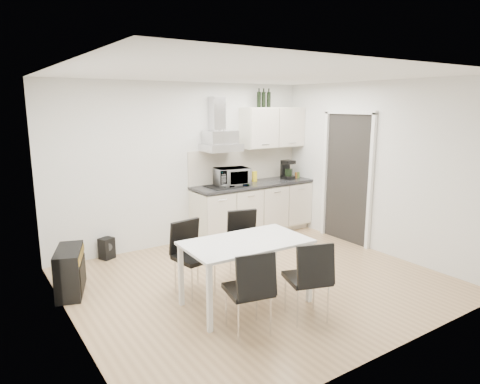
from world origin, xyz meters
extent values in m
plane|color=tan|center=(0.00, 0.00, 0.00)|extent=(4.50, 4.50, 0.00)
cube|color=silver|center=(0.00, 2.00, 1.30)|extent=(4.50, 0.10, 2.60)
cube|color=silver|center=(0.00, -2.00, 1.30)|extent=(4.50, 0.10, 2.60)
cube|color=silver|center=(-2.25, 0.00, 1.30)|extent=(0.10, 4.00, 2.60)
cube|color=silver|center=(2.25, 0.00, 1.30)|extent=(0.10, 4.00, 2.60)
plane|color=white|center=(0.00, 0.00, 2.60)|extent=(4.50, 4.50, 0.00)
cube|color=white|center=(2.21, 0.55, 1.05)|extent=(0.08, 1.04, 2.10)
cube|color=beige|center=(1.15, 1.74, 0.05)|extent=(2.16, 0.52, 0.10)
cube|color=silver|center=(1.15, 1.70, 0.48)|extent=(2.20, 0.60, 0.76)
cube|color=#28282B|center=(1.15, 1.69, 0.90)|extent=(2.22, 0.64, 0.04)
cube|color=beige|center=(1.15, 1.99, 1.21)|extent=(2.20, 0.02, 0.58)
cube|color=silver|center=(1.65, 1.82, 1.85)|extent=(1.20, 0.35, 0.70)
cube|color=silver|center=(0.55, 1.78, 1.65)|extent=(0.60, 0.46, 0.30)
cube|color=silver|center=(0.55, 1.89, 2.10)|extent=(0.22, 0.20, 0.55)
imported|color=silver|center=(0.70, 1.68, 1.10)|extent=(0.59, 0.39, 0.37)
cube|color=yellow|center=(1.25, 1.80, 1.01)|extent=(0.08, 0.04, 0.18)
cylinder|color=brown|center=(2.08, 1.65, 0.98)|extent=(0.04, 0.04, 0.11)
cylinder|color=#4C6626|center=(2.14, 1.65, 0.98)|extent=(0.04, 0.04, 0.11)
cylinder|color=black|center=(1.35, 1.82, 2.36)|extent=(0.07, 0.07, 0.32)
cylinder|color=black|center=(1.45, 1.82, 2.36)|extent=(0.07, 0.07, 0.32)
cylinder|color=black|center=(1.56, 1.82, 2.36)|extent=(0.07, 0.07, 0.32)
cube|color=white|center=(-0.48, -0.44, 0.73)|extent=(1.43, 0.85, 0.03)
cube|color=white|center=(-1.14, -0.77, 0.36)|extent=(0.05, 0.05, 0.72)
cube|color=white|center=(0.16, -0.82, 0.36)|extent=(0.05, 0.05, 0.72)
cube|color=white|center=(-1.11, -0.07, 0.36)|extent=(0.05, 0.05, 0.72)
cube|color=white|center=(0.19, -0.12, 0.36)|extent=(0.05, 0.05, 0.72)
cube|color=black|center=(-2.09, 0.96, 0.28)|extent=(0.49, 0.73, 0.56)
cube|color=gold|center=(-1.94, 0.96, 0.48)|extent=(0.21, 0.57, 0.09)
cube|color=black|center=(-1.37, 1.90, 0.16)|extent=(0.24, 0.23, 0.32)
camera|label=1|loc=(-3.08, -4.21, 2.26)|focal=32.00mm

